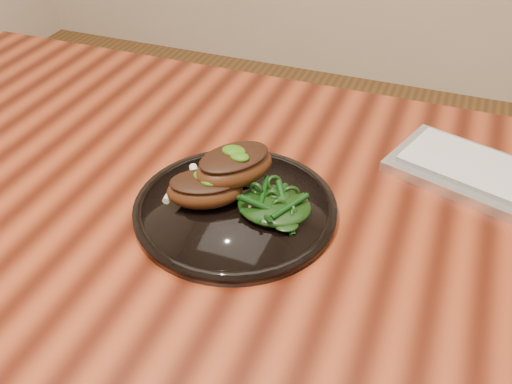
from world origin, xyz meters
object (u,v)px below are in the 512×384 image
plate (235,208)px  lamb_chop_front (204,189)px  greens_heap (274,201)px  desk (272,257)px

plate → lamb_chop_front: bearing=-166.1°
plate → greens_heap: greens_heap is taller
lamb_chop_front → greens_heap: (0.09, 0.01, -0.01)m
desk → plate: size_ratio=5.76×
lamb_chop_front → desk: bearing=17.8°
desk → greens_heap: 0.12m
lamb_chop_front → greens_heap: bearing=9.0°
greens_heap → desk: bearing=111.9°
plate → greens_heap: size_ratio=2.78×
desk → plate: (-0.05, -0.02, 0.09)m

